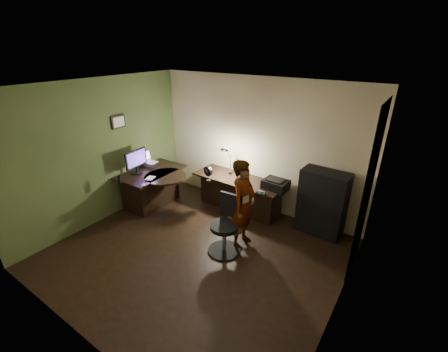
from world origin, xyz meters
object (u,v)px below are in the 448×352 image
Objects in this scene: monitor at (136,165)px; person at (243,204)px; desk_left at (153,188)px; desk_right at (238,194)px; office_chair at (224,226)px; cabinet at (322,203)px.

person is (2.46, 0.12, -0.20)m from monitor.
person reaches higher than desk_left.
desk_right is 2.17m from monitor.
desk_right is 1.44m from office_chair.
desk_right is at bearing 25.82° from desk_left.
monitor is 0.55× the size of office_chair.
monitor is at bearing 88.05° from person.
cabinet is at bearing 6.95° from desk_right.
desk_left is 0.86× the size of person.
office_chair is at bearing -10.57° from monitor.
office_chair is (2.32, -0.23, -0.49)m from monitor.
cabinet is at bearing 49.65° from office_chair.
desk_left is 0.65m from monitor.
person is at bearing -2.03° from monitor.
desk_left is at bearing 164.91° from office_chair.
office_chair reaches higher than desk_left.
office_chair is (2.19, -0.48, 0.11)m from desk_left.
monitor is at bearing -157.47° from cabinet.
person is (-0.99, -1.12, 0.18)m from cabinet.
desk_left is 0.71× the size of desk_right.
desk_left is 1.37× the size of office_chair.
desk_right is 1.21× the size of person.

